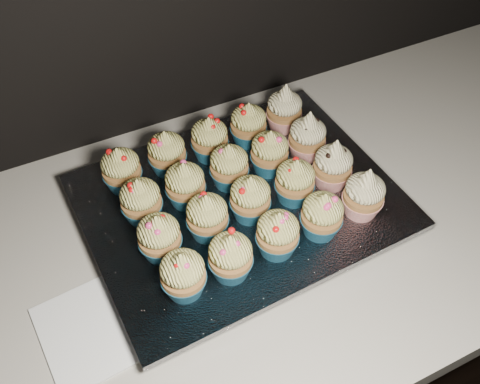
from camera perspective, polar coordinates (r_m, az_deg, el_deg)
The scene contains 24 objects.
worktop at distance 0.84m, azimuth -12.73°, elevation -9.69°, with size 2.44×0.64×0.04m, color beige.
napkin at distance 0.79m, azimuth -14.89°, elevation -13.77°, with size 0.15×0.15×0.00m, color white.
baking_tray at distance 0.87m, azimuth 0.00°, elevation -1.70°, with size 0.44×0.34×0.02m, color black.
foil_lining at distance 0.85m, azimuth 0.00°, elevation -0.98°, with size 0.48×0.37×0.01m, color silver.
cupcake_0 at distance 0.72m, azimuth -6.10°, elevation -8.73°, with size 0.06×0.06×0.08m.
cupcake_1 at distance 0.74m, azimuth -1.02°, elevation -6.88°, with size 0.06×0.06×0.08m.
cupcake_2 at distance 0.76m, azimuth 4.04°, elevation -4.45°, with size 0.06×0.06×0.08m.
cupcake_3 at distance 0.79m, azimuth 8.74°, elevation -2.43°, with size 0.06×0.06×0.08m.
cupcake_4 at distance 0.83m, azimuth 13.09°, elevation -0.22°, with size 0.06×0.06×0.10m.
cupcake_5 at distance 0.76m, azimuth -8.60°, elevation -4.76°, with size 0.06×0.06×0.08m.
cupcake_6 at distance 0.78m, azimuth -3.51°, elevation -2.62°, with size 0.06×0.06×0.08m.
cupcake_7 at distance 0.80m, azimuth 1.10°, elevation -0.67°, with size 0.06×0.06×0.08m.
cupcake_8 at distance 0.83m, azimuth 5.88°, elevation 1.14°, with size 0.06×0.06×0.08m.
cupcake_9 at distance 0.86m, azimuth 9.87°, elevation 2.85°, with size 0.06×0.06×0.10m.
cupcake_10 at distance 0.81m, azimuth -10.51°, elevation -0.92°, with size 0.06×0.06×0.08m.
cupcake_11 at distance 0.82m, azimuth -5.86°, elevation 0.81°, with size 0.06×0.06×0.08m.
cupcake_12 at distance 0.85m, azimuth -1.16°, elevation 2.78°, with size 0.06×0.06×0.08m.
cupcake_13 at distance 0.87m, azimuth 3.18°, elevation 4.24°, with size 0.06×0.06×0.08m.
cupcake_14 at distance 0.90m, azimuth 7.20°, elevation 5.86°, with size 0.06×0.06×0.10m.
cupcake_15 at distance 0.86m, azimuth -12.54°, elevation 2.36°, with size 0.06×0.06×0.08m.
cupcake_16 at distance 0.88m, azimuth -7.81°, elevation 4.16°, with size 0.06×0.06×0.08m.
cupcake_17 at distance 0.89m, azimuth -3.27°, elevation 5.67°, with size 0.06×0.06×0.08m.
cupcake_18 at distance 0.92m, azimuth 0.91°, elevation 7.21°, with size 0.06×0.06×0.08m.
cupcake_19 at distance 0.95m, azimuth 4.75°, elevation 8.80°, with size 0.06×0.06×0.10m.
Camera 1 is at (-0.02, 1.24, 1.58)m, focal length 40.00 mm.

